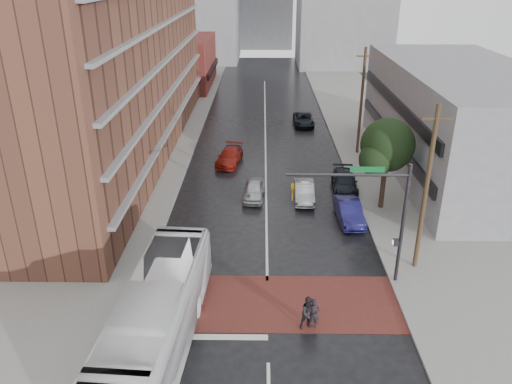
{
  "coord_description": "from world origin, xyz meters",
  "views": [
    {
      "loc": [
        -0.33,
        -21.44,
        16.4
      ],
      "look_at": [
        -0.7,
        7.14,
        3.5
      ],
      "focal_mm": 35.0,
      "sensor_mm": 36.0,
      "label": 1
    }
  ],
  "objects_px": {
    "pedestrian_a": "(314,314)",
    "car_travel_a": "(254,190)",
    "car_parked_near": "(349,212)",
    "car_parked_mid": "(344,182)",
    "transit_bus": "(157,318)",
    "car_travel_b": "(304,191)",
    "suv_travel": "(304,120)",
    "car_travel_c": "(229,156)",
    "car_parked_far": "(343,180)",
    "pedestrian_b": "(309,313)"
  },
  "relations": [
    {
      "from": "car_parked_mid",
      "to": "car_parked_far",
      "type": "distance_m",
      "value": 0.55
    },
    {
      "from": "pedestrian_b",
      "to": "suv_travel",
      "type": "relative_size",
      "value": 0.38
    },
    {
      "from": "car_travel_b",
      "to": "car_parked_mid",
      "type": "bearing_deg",
      "value": 31.43
    },
    {
      "from": "car_travel_b",
      "to": "car_parked_far",
      "type": "distance_m",
      "value": 4.19
    },
    {
      "from": "car_travel_b",
      "to": "car_parked_mid",
      "type": "relative_size",
      "value": 0.88
    },
    {
      "from": "pedestrian_a",
      "to": "car_travel_c",
      "type": "xyz_separation_m",
      "value": [
        -5.56,
        22.74,
        -0.14
      ]
    },
    {
      "from": "car_travel_a",
      "to": "car_parked_near",
      "type": "xyz_separation_m",
      "value": [
        6.78,
        -3.78,
        0.08
      ]
    },
    {
      "from": "car_travel_c",
      "to": "car_parked_near",
      "type": "xyz_separation_m",
      "value": [
        9.12,
        -11.24,
        0.05
      ]
    },
    {
      "from": "car_parked_near",
      "to": "car_travel_c",
      "type": "bearing_deg",
      "value": 126.74
    },
    {
      "from": "transit_bus",
      "to": "car_travel_a",
      "type": "xyz_separation_m",
      "value": [
        4.16,
        16.85,
        -1.11
      ]
    },
    {
      "from": "car_travel_c",
      "to": "car_parked_mid",
      "type": "relative_size",
      "value": 0.99
    },
    {
      "from": "transit_bus",
      "to": "suv_travel",
      "type": "distance_m",
      "value": 37.77
    },
    {
      "from": "pedestrian_a",
      "to": "car_travel_b",
      "type": "bearing_deg",
      "value": 98.23
    },
    {
      "from": "transit_bus",
      "to": "car_parked_near",
      "type": "height_order",
      "value": "transit_bus"
    },
    {
      "from": "car_parked_near",
      "to": "car_parked_mid",
      "type": "bearing_deg",
      "value": 82.57
    },
    {
      "from": "transit_bus",
      "to": "car_travel_a",
      "type": "bearing_deg",
      "value": 79.81
    },
    {
      "from": "car_parked_mid",
      "to": "car_parked_near",
      "type": "bearing_deg",
      "value": -91.43
    },
    {
      "from": "car_travel_a",
      "to": "transit_bus",
      "type": "bearing_deg",
      "value": -100.04
    },
    {
      "from": "pedestrian_b",
      "to": "car_parked_far",
      "type": "distance_m",
      "value": 18.02
    },
    {
      "from": "pedestrian_b",
      "to": "car_parked_near",
      "type": "bearing_deg",
      "value": 50.77
    },
    {
      "from": "pedestrian_a",
      "to": "car_travel_b",
      "type": "height_order",
      "value": "pedestrian_a"
    },
    {
      "from": "car_travel_a",
      "to": "suv_travel",
      "type": "bearing_deg",
      "value": 78.73
    },
    {
      "from": "car_parked_near",
      "to": "car_parked_far",
      "type": "distance_m",
      "value": 6.02
    },
    {
      "from": "pedestrian_a",
      "to": "car_parked_mid",
      "type": "distance_m",
      "value": 17.43
    },
    {
      "from": "car_travel_c",
      "to": "car_parked_far",
      "type": "distance_m",
      "value": 10.94
    },
    {
      "from": "car_travel_b",
      "to": "car_travel_c",
      "type": "distance_m",
      "value": 9.92
    },
    {
      "from": "transit_bus",
      "to": "car_travel_a",
      "type": "relative_size",
      "value": 3.3
    },
    {
      "from": "car_parked_mid",
      "to": "suv_travel",
      "type": "bearing_deg",
      "value": 99.86
    },
    {
      "from": "car_travel_b",
      "to": "car_parked_far",
      "type": "xyz_separation_m",
      "value": [
        3.38,
        2.48,
        -0.07
      ]
    },
    {
      "from": "transit_bus",
      "to": "pedestrian_b",
      "type": "xyz_separation_m",
      "value": [
        7.13,
        1.58,
        -0.88
      ]
    },
    {
      "from": "suv_travel",
      "to": "car_parked_near",
      "type": "height_order",
      "value": "car_parked_near"
    },
    {
      "from": "car_travel_a",
      "to": "car_parked_mid",
      "type": "height_order",
      "value": "car_parked_mid"
    },
    {
      "from": "pedestrian_a",
      "to": "car_travel_b",
      "type": "xyz_separation_m",
      "value": [
        0.67,
        15.02,
        -0.14
      ]
    },
    {
      "from": "pedestrian_a",
      "to": "pedestrian_b",
      "type": "bearing_deg",
      "value": -169.22
    },
    {
      "from": "car_travel_b",
      "to": "car_parked_near",
      "type": "relative_size",
      "value": 0.94
    },
    {
      "from": "car_parked_near",
      "to": "car_parked_far",
      "type": "relative_size",
      "value": 1.22
    },
    {
      "from": "car_parked_mid",
      "to": "transit_bus",
      "type": "bearing_deg",
      "value": -117.97
    },
    {
      "from": "pedestrian_a",
      "to": "car_travel_a",
      "type": "bearing_deg",
      "value": 112.68
    },
    {
      "from": "car_travel_c",
      "to": "suv_travel",
      "type": "distance_m",
      "value": 14.43
    },
    {
      "from": "transit_bus",
      "to": "pedestrian_b",
      "type": "distance_m",
      "value": 7.35
    },
    {
      "from": "pedestrian_b",
      "to": "car_travel_a",
      "type": "xyz_separation_m",
      "value": [
        -2.97,
        15.28,
        -0.23
      ]
    },
    {
      "from": "car_travel_c",
      "to": "car_parked_near",
      "type": "distance_m",
      "value": 14.48
    },
    {
      "from": "car_travel_b",
      "to": "suv_travel",
      "type": "distance_m",
      "value": 19.99
    },
    {
      "from": "car_parked_near",
      "to": "car_parked_mid",
      "type": "distance_m",
      "value": 5.48
    },
    {
      "from": "transit_bus",
      "to": "car_travel_a",
      "type": "distance_m",
      "value": 17.39
    },
    {
      "from": "transit_bus",
      "to": "suv_travel",
      "type": "bearing_deg",
      "value": 79.14
    },
    {
      "from": "car_parked_near",
      "to": "car_parked_far",
      "type": "xyz_separation_m",
      "value": [
        0.49,
        6.0,
        -0.11
      ]
    },
    {
      "from": "pedestrian_b",
      "to": "car_parked_mid",
      "type": "distance_m",
      "value": 17.49
    },
    {
      "from": "car_travel_a",
      "to": "car_parked_far",
      "type": "xyz_separation_m",
      "value": [
        7.26,
        2.22,
        -0.04
      ]
    },
    {
      "from": "pedestrian_a",
      "to": "car_parked_far",
      "type": "distance_m",
      "value": 17.96
    }
  ]
}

